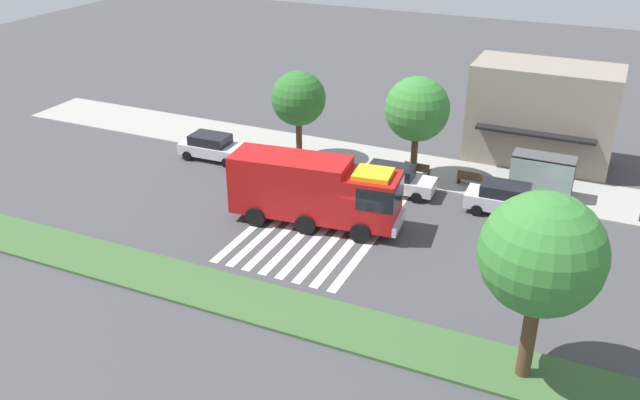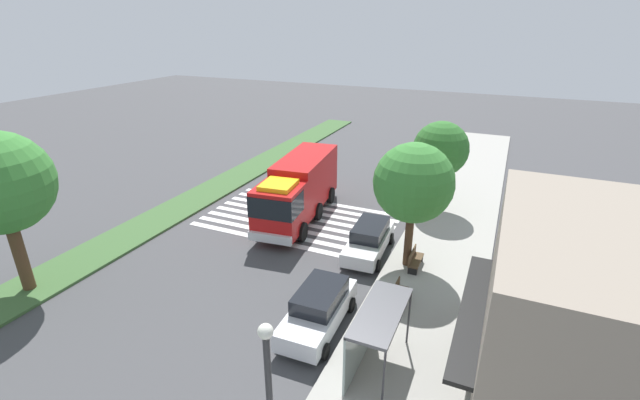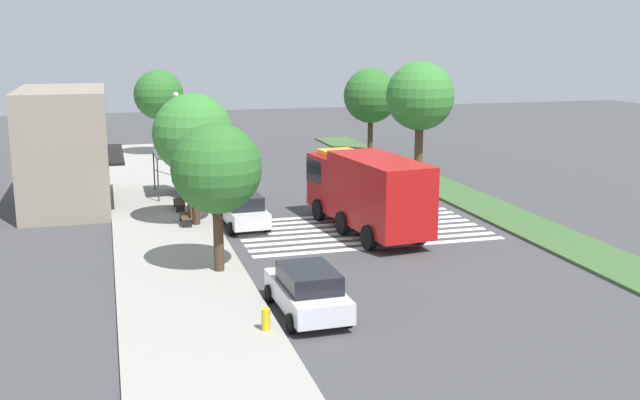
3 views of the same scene
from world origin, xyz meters
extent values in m
plane|color=#424244|center=(0.00, 0.00, 0.00)|extent=(120.00, 120.00, 0.00)
cube|color=#9E9B93|center=(0.00, 9.06, 0.07)|extent=(60.00, 4.98, 0.14)
cube|color=#3D6033|center=(0.00, -8.07, 0.07)|extent=(60.00, 3.00, 0.14)
cube|color=silver|center=(-5.47, 0.00, 0.01)|extent=(0.45, 11.82, 0.01)
cube|color=silver|center=(-4.57, 0.00, 0.01)|extent=(0.45, 11.82, 0.01)
cube|color=silver|center=(-3.67, 0.00, 0.01)|extent=(0.45, 11.82, 0.01)
cube|color=silver|center=(-2.77, 0.00, 0.01)|extent=(0.45, 11.82, 0.01)
cube|color=silver|center=(-1.87, 0.00, 0.01)|extent=(0.45, 11.82, 0.01)
cube|color=silver|center=(-0.97, 0.00, 0.01)|extent=(0.45, 11.82, 0.01)
cube|color=silver|center=(-0.07, 0.00, 0.01)|extent=(0.45, 11.82, 0.01)
cube|color=silver|center=(0.83, 0.00, 0.01)|extent=(0.45, 11.82, 0.01)
cube|color=#B71414|center=(0.48, 0.22, 1.90)|extent=(2.97, 2.81, 2.70)
cube|color=#B71414|center=(-4.00, -0.29, 2.14)|extent=(6.56, 3.22, 3.17)
cube|color=black|center=(0.88, 0.26, 2.44)|extent=(2.22, 2.75, 1.19)
cube|color=silver|center=(1.92, 0.38, 0.80)|extent=(0.52, 2.53, 0.50)
cube|color=yellow|center=(0.48, 0.22, 3.37)|extent=(2.08, 1.97, 0.24)
cylinder|color=black|center=(0.07, 1.44, 0.55)|extent=(1.13, 0.42, 1.10)
cylinder|color=black|center=(0.35, -1.06, 0.55)|extent=(1.13, 0.42, 1.10)
cylinder|color=black|center=(-5.71, 0.78, 0.55)|extent=(1.13, 0.42, 1.10)
cylinder|color=black|center=(-5.42, -1.72, 0.55)|extent=(1.13, 0.42, 1.10)
cylinder|color=black|center=(-2.89, 1.10, 0.55)|extent=(1.13, 0.42, 1.10)
cylinder|color=black|center=(-2.60, -1.40, 0.55)|extent=(1.13, 0.42, 1.10)
cube|color=silver|center=(-12.57, 5.37, 0.67)|extent=(4.52, 2.01, 0.70)
cube|color=black|center=(-12.79, 5.36, 1.34)|extent=(2.54, 1.73, 0.63)
cylinder|color=black|center=(-11.12, 6.35, 0.32)|extent=(0.65, 0.24, 0.64)
cylinder|color=black|center=(-11.07, 4.46, 0.32)|extent=(0.65, 0.24, 0.64)
cylinder|color=black|center=(-14.06, 6.27, 0.32)|extent=(0.65, 0.24, 0.64)
cylinder|color=black|center=(-14.01, 4.38, 0.32)|extent=(0.65, 0.24, 0.64)
cube|color=silver|center=(0.00, 5.37, 0.68)|extent=(4.84, 1.99, 0.71)
cube|color=black|center=(-0.24, 5.36, 1.36)|extent=(2.74, 1.68, 0.65)
cylinder|color=black|center=(1.52, 6.32, 0.32)|extent=(0.65, 0.25, 0.64)
cylinder|color=black|center=(1.61, 4.57, 0.32)|extent=(0.65, 0.25, 0.64)
cylinder|color=black|center=(-1.62, 6.17, 0.32)|extent=(0.65, 0.25, 0.64)
cylinder|color=black|center=(-1.53, 4.41, 0.32)|extent=(0.65, 0.25, 0.64)
cube|color=silver|center=(6.64, 5.37, 0.71)|extent=(4.75, 1.96, 0.78)
cube|color=black|center=(6.41, 5.36, 1.42)|extent=(2.68, 1.68, 0.65)
cylinder|color=black|center=(8.17, 6.32, 0.32)|extent=(0.65, 0.24, 0.64)
cylinder|color=black|center=(8.22, 4.51, 0.32)|extent=(0.65, 0.24, 0.64)
cylinder|color=black|center=(5.07, 6.23, 0.32)|extent=(0.65, 0.24, 0.64)
cylinder|color=black|center=(5.12, 4.41, 0.32)|extent=(0.65, 0.24, 0.64)
cube|color=#4C4C51|center=(7.93, 8.31, 2.54)|extent=(3.50, 1.40, 0.12)
cube|color=#8C9E99|center=(7.93, 7.65, 1.34)|extent=(3.50, 0.08, 2.40)
cylinder|color=#333338|center=(6.23, 8.96, 1.34)|extent=(0.08, 0.08, 2.40)
cylinder|color=#333338|center=(9.63, 8.96, 1.34)|extent=(0.08, 0.08, 2.40)
cube|color=#4C3823|center=(3.93, 8.06, 0.55)|extent=(1.60, 0.50, 0.08)
cube|color=#4C3823|center=(3.93, 7.84, 0.82)|extent=(1.60, 0.06, 0.45)
cube|color=black|center=(3.21, 8.06, 0.33)|extent=(0.08, 0.45, 0.37)
cube|color=black|center=(4.65, 8.06, 0.33)|extent=(0.08, 0.45, 0.37)
cube|color=#4C3823|center=(0.59, 8.06, 0.55)|extent=(1.60, 0.50, 0.08)
cube|color=#4C3823|center=(0.59, 7.84, 0.82)|extent=(1.60, 0.06, 0.45)
cube|color=black|center=(-0.13, 8.06, 0.33)|extent=(0.08, 0.45, 0.37)
cube|color=black|center=(1.31, 8.06, 0.33)|extent=(0.08, 0.45, 0.37)
sphere|color=white|center=(13.42, 7.17, 5.49)|extent=(0.36, 0.36, 0.36)
cube|color=gray|center=(6.89, 13.77, 3.22)|extent=(8.92, 4.46, 6.43)
cube|color=black|center=(6.89, 11.14, 2.80)|extent=(7.14, 0.80, 0.16)
cylinder|color=#47301E|center=(-7.36, 7.57, 1.56)|extent=(0.40, 0.40, 2.85)
sphere|color=#2D6B28|center=(-7.36, 7.57, 4.21)|extent=(3.50, 3.50, 3.50)
cylinder|color=#47301E|center=(0.44, 7.57, 1.69)|extent=(0.40, 0.40, 3.09)
sphere|color=#387F33|center=(0.44, 7.57, 4.59)|extent=(3.87, 3.87, 3.87)
cylinder|color=#513823|center=(9.72, -8.07, 1.98)|extent=(0.55, 0.55, 3.68)
cylinder|color=gold|center=(-13.96, 7.07, 0.49)|extent=(0.28, 0.28, 0.70)
camera|label=1|loc=(11.12, -29.67, 17.37)|focal=38.15mm
camera|label=2|loc=(19.86, 11.33, 11.76)|focal=24.32mm
camera|label=3|loc=(-35.94, 11.49, 9.15)|focal=42.61mm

